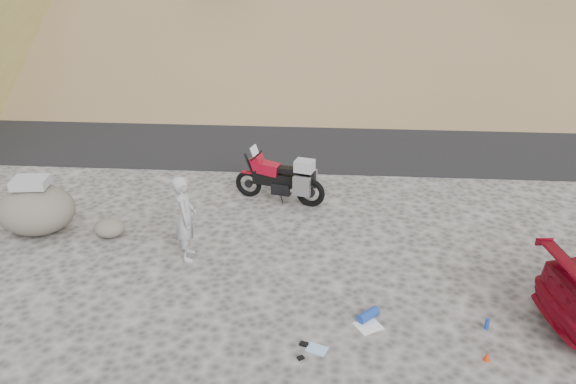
% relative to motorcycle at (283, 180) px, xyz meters
% --- Properties ---
extents(ground, '(140.00, 140.00, 0.00)m').
position_rel_motorcycle_xyz_m(ground, '(0.51, -3.68, -0.60)').
color(ground, '#3E3B39').
rests_on(ground, ground).
extents(road, '(120.00, 7.00, 0.05)m').
position_rel_motorcycle_xyz_m(road, '(0.51, 5.32, -0.60)').
color(road, black).
rests_on(road, ground).
extents(motorcycle, '(2.32, 1.04, 1.41)m').
position_rel_motorcycle_xyz_m(motorcycle, '(0.00, 0.00, 0.00)').
color(motorcycle, black).
rests_on(motorcycle, ground).
extents(man, '(0.55, 0.73, 1.82)m').
position_rel_motorcycle_xyz_m(man, '(-1.76, -2.79, -0.60)').
color(man, '#9C9DA2').
rests_on(man, ground).
extents(boulder, '(1.82, 1.59, 1.29)m').
position_rel_motorcycle_xyz_m(boulder, '(-5.35, -1.95, -0.03)').
color(boulder, '#565049').
rests_on(boulder, ground).
extents(small_rock, '(0.83, 0.78, 0.41)m').
position_rel_motorcycle_xyz_m(small_rock, '(-3.70, -2.04, -0.40)').
color(small_rock, '#565049').
rests_on(small_rock, ground).
extents(gear_white_cloth, '(0.54, 0.53, 0.01)m').
position_rel_motorcycle_xyz_m(gear_white_cloth, '(1.85, -4.81, -0.59)').
color(gear_white_cloth, white).
rests_on(gear_white_cloth, ground).
extents(gear_blue_mat, '(0.43, 0.42, 0.17)m').
position_rel_motorcycle_xyz_m(gear_blue_mat, '(1.85, -4.61, -0.52)').
color(gear_blue_mat, '#193A98').
rests_on(gear_blue_mat, ground).
extents(gear_bottle, '(0.09, 0.09, 0.21)m').
position_rel_motorcycle_xyz_m(gear_bottle, '(3.85, -4.73, -0.50)').
color(gear_bottle, '#193A98').
rests_on(gear_bottle, ground).
extents(gear_funnel, '(0.16, 0.16, 0.15)m').
position_rel_motorcycle_xyz_m(gear_funnel, '(3.66, -5.52, -0.52)').
color(gear_funnel, '#BF320C').
rests_on(gear_funnel, ground).
extents(gear_glove_a, '(0.15, 0.13, 0.04)m').
position_rel_motorcycle_xyz_m(gear_glove_a, '(0.77, -5.37, -0.58)').
color(gear_glove_a, black).
rests_on(gear_glove_a, ground).
extents(gear_glove_b, '(0.13, 0.12, 0.03)m').
position_rel_motorcycle_xyz_m(gear_glove_b, '(0.73, -5.70, -0.58)').
color(gear_glove_b, black).
rests_on(gear_glove_b, ground).
extents(gear_blue_cloth, '(0.39, 0.35, 0.01)m').
position_rel_motorcycle_xyz_m(gear_blue_cloth, '(0.98, -5.47, -0.59)').
color(gear_blue_cloth, '#92BBE3').
rests_on(gear_blue_cloth, ground).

